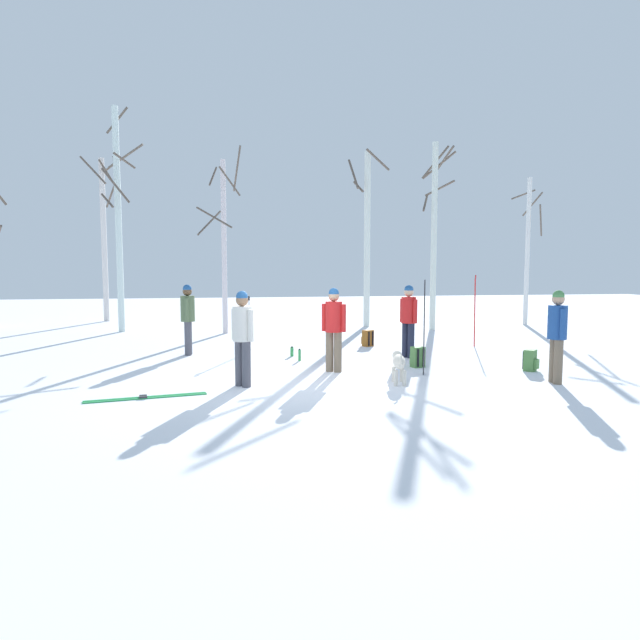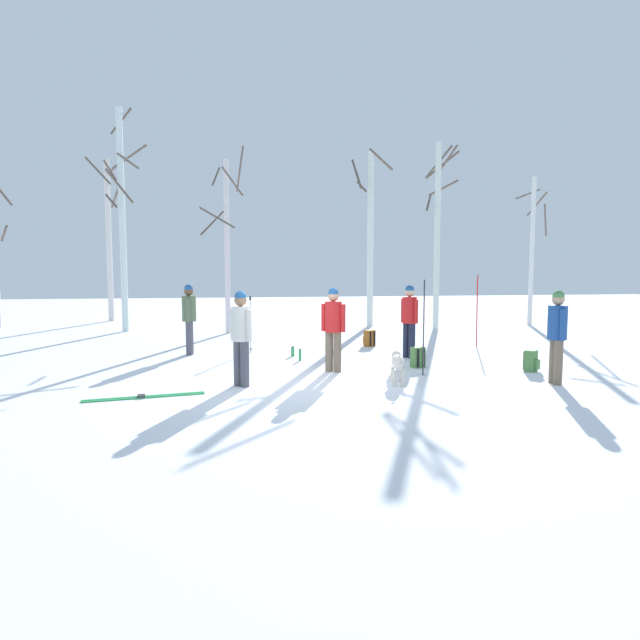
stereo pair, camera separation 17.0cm
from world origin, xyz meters
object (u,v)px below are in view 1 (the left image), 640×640
(person_3, at_px, (408,316))
(backpack_2, at_px, (531,361))
(person_4, at_px, (188,315))
(birch_tree_6, at_px, (528,249))
(dog, at_px, (399,363))
(birch_tree_5, at_px, (434,231))
(birch_tree_1, at_px, (104,234))
(ski_pair_lying_0, at_px, (146,397))
(ski_poles_0, at_px, (249,322))
(water_bottle_1, at_px, (292,352))
(backpack_0, at_px, (368,338))
(person_1, at_px, (557,330))
(ski_pair_planted_1, at_px, (424,328))
(water_bottle_0, at_px, (300,355))
(backpack_1, at_px, (417,357))
(person_2, at_px, (242,332))
(birch_tree_2, at_px, (118,216))
(ski_pair_planted_0, at_px, (475,311))
(birch_tree_3, at_px, (224,241))
(person_0, at_px, (334,324))

(person_3, distance_m, backpack_2, 2.94)
(person_4, distance_m, birch_tree_6, 13.12)
(dog, distance_m, birch_tree_5, 9.66)
(person_3, relative_size, birch_tree_1, 0.27)
(ski_pair_lying_0, xyz_separation_m, ski_poles_0, (1.88, 4.74, 0.74))
(water_bottle_1, bearing_deg, birch_tree_5, 42.21)
(ski_pair_lying_0, height_order, backpack_0, backpack_0)
(backpack_0, distance_m, birch_tree_6, 8.90)
(person_1, height_order, ski_pair_planted_1, ski_pair_planted_1)
(person_3, relative_size, person_4, 1.00)
(person_4, bearing_deg, dog, -45.57)
(water_bottle_0, bearing_deg, birch_tree_1, 120.53)
(backpack_2, xyz_separation_m, water_bottle_1, (-4.63, 2.71, -0.10))
(dog, height_order, backpack_1, dog)
(person_2, height_order, water_bottle_1, person_2)
(dog, xyz_separation_m, water_bottle_1, (-1.57, 3.46, -0.27))
(birch_tree_2, xyz_separation_m, birch_tree_5, (10.35, -1.16, -0.44))
(ski_pair_planted_1, height_order, ski_poles_0, ski_pair_planted_1)
(person_1, relative_size, water_bottle_1, 7.19)
(water_bottle_0, bearing_deg, ski_pair_planted_0, 18.21)
(person_1, distance_m, ski_pair_planted_1, 2.43)
(person_4, height_order, ski_pair_lying_0, person_4)
(ski_pair_lying_0, relative_size, backpack_0, 4.40)
(dog, relative_size, ski_pair_planted_1, 0.47)
(dog, height_order, birch_tree_3, birch_tree_3)
(person_3, relative_size, birch_tree_2, 0.23)
(ski_pair_planted_1, relative_size, birch_tree_2, 0.26)
(backpack_0, relative_size, water_bottle_1, 1.85)
(birch_tree_3, bearing_deg, person_4, -101.42)
(person_4, height_order, water_bottle_1, person_4)
(birch_tree_1, distance_m, birch_tree_5, 12.64)
(person_2, distance_m, person_4, 4.08)
(person_2, relative_size, backpack_0, 3.90)
(person_3, xyz_separation_m, backpack_1, (-0.21, -1.27, -0.77))
(person_1, distance_m, ski_pair_planted_0, 4.92)
(ski_pair_planted_0, height_order, birch_tree_6, birch_tree_6)
(dog, xyz_separation_m, backpack_1, (0.91, 1.56, -0.17))
(birch_tree_5, bearing_deg, ski_pair_planted_1, -112.05)
(ski_poles_0, distance_m, backpack_1, 4.45)
(backpack_0, height_order, birch_tree_1, birch_tree_1)
(birch_tree_2, xyz_separation_m, birch_tree_3, (3.37, -1.04, -0.83))
(ski_pair_lying_0, height_order, water_bottle_1, water_bottle_1)
(person_2, bearing_deg, person_3, 33.43)
(person_2, xyz_separation_m, backpack_2, (5.89, 0.53, -0.77))
(birch_tree_3, bearing_deg, backpack_1, -59.65)
(backpack_2, distance_m, birch_tree_3, 10.29)
(person_0, relative_size, person_4, 1.00)
(backpack_0, bearing_deg, person_1, -67.34)
(ski_pair_planted_0, bearing_deg, person_2, -146.50)
(person_1, xyz_separation_m, person_2, (-5.69, 0.67, 0.00))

